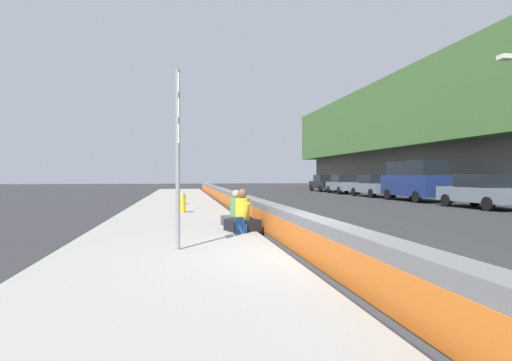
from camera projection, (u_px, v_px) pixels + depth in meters
name	position (u px, v px, depth m)	size (l,w,h in m)	color
ground_plane	(314.00, 263.00, 7.65)	(160.00, 160.00, 0.00)	#2B2B2D
sidewalk_strip	(168.00, 264.00, 7.18)	(80.00, 4.40, 0.14)	gray
jersey_barrier	(313.00, 240.00, 7.65)	(76.00, 0.45, 0.85)	slate
route_sign_post	(178.00, 145.00, 8.21)	(0.44, 0.09, 3.60)	gray
fire_hydrant	(182.00, 201.00, 16.49)	(0.26, 0.46, 0.88)	gold
seated_person_foreground	(242.00, 218.00, 11.07)	(0.91, 0.98, 1.13)	black
seated_person_middle	(236.00, 214.00, 12.28)	(0.80, 0.89, 1.06)	#424247
backpack	(240.00, 225.00, 10.61)	(0.32, 0.28, 0.40)	navy
parked_car_third	(481.00, 191.00, 20.36)	(4.56, 2.06, 1.71)	slate
parked_car_fourth	(415.00, 180.00, 26.29)	(5.16, 2.22, 2.56)	navy
parked_car_midline	(373.00, 186.00, 31.71)	(4.55, 2.04, 1.71)	slate
parked_car_far	(343.00, 184.00, 37.48)	(4.56, 2.07, 1.71)	slate
parked_car_farther	(324.00, 183.00, 42.88)	(4.51, 1.96, 1.71)	black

